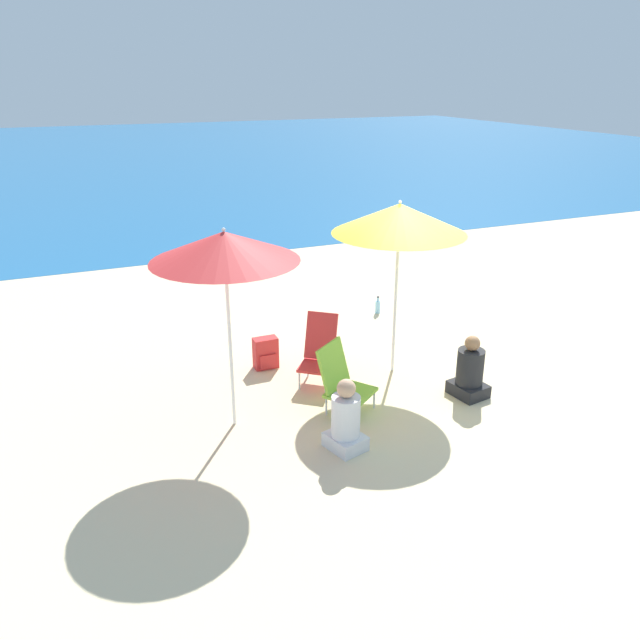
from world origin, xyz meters
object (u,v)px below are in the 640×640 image
(beach_chair_red, at_px, (319,349))
(beach_umbrella_yellow, at_px, (399,219))
(person_seated_far, at_px, (470,372))
(backpack_red, at_px, (266,353))
(beach_umbrella_red, at_px, (224,247))
(person_seated_near, at_px, (346,421))
(water_bottle, at_px, (378,306))
(beach_chair_lime, at_px, (342,379))

(beach_chair_red, bearing_deg, beach_umbrella_yellow, 32.52)
(person_seated_far, relative_size, backpack_red, 1.84)
(beach_umbrella_red, height_order, beach_chair_red, beach_umbrella_red)
(person_seated_near, bearing_deg, person_seated_far, -1.40)
(beach_umbrella_yellow, height_order, beach_chair_red, beach_umbrella_yellow)
(beach_umbrella_yellow, xyz_separation_m, water_bottle, (0.83, 1.98, -1.95))
(person_seated_near, distance_m, backpack_red, 2.21)
(backpack_red, xyz_separation_m, water_bottle, (2.37, 1.25, -0.10))
(person_seated_far, xyz_separation_m, backpack_red, (-2.06, 1.72, -0.10))
(beach_umbrella_yellow, xyz_separation_m, beach_chair_lime, (-1.08, -0.69, -1.66))
(beach_umbrella_red, relative_size, beach_chair_lime, 2.81)
(person_seated_far, bearing_deg, water_bottle, 74.67)
(beach_chair_lime, xyz_separation_m, water_bottle, (1.91, 2.67, -0.29))
(beach_umbrella_yellow, distance_m, backpack_red, 2.52)
(beach_umbrella_yellow, bearing_deg, person_seated_near, -133.55)
(beach_chair_lime, bearing_deg, backpack_red, 72.05)
(beach_chair_lime, relative_size, water_bottle, 2.78)
(beach_chair_red, distance_m, person_seated_near, 1.61)
(beach_umbrella_red, height_order, beach_umbrella_yellow, beach_umbrella_yellow)
(beach_umbrella_yellow, xyz_separation_m, backpack_red, (-1.54, 0.74, -1.85))
(beach_chair_lime, bearing_deg, person_seated_near, -147.81)
(backpack_red, bearing_deg, person_seated_far, -39.92)
(beach_umbrella_red, bearing_deg, person_seated_far, -9.38)
(beach_umbrella_red, xyz_separation_m, water_bottle, (3.17, 2.50, -1.97))
(backpack_red, relative_size, water_bottle, 1.48)
(beach_umbrella_red, distance_m, water_bottle, 4.49)
(beach_chair_lime, xyz_separation_m, person_seated_far, (1.60, -0.30, -0.09))
(beach_umbrella_red, relative_size, person_seated_far, 2.86)
(beach_umbrella_red, distance_m, backpack_red, 2.39)
(beach_umbrella_yellow, distance_m, person_seated_near, 2.66)
(beach_chair_red, distance_m, water_bottle, 2.66)
(beach_chair_lime, bearing_deg, beach_chair_red, 50.46)
(beach_umbrella_red, height_order, person_seated_far, beach_umbrella_red)
(person_seated_near, distance_m, water_bottle, 4.10)
(beach_chair_red, distance_m, beach_chair_lime, 0.80)
(beach_chair_red, relative_size, person_seated_far, 1.11)
(person_seated_near, relative_size, backpack_red, 1.89)
(person_seated_far, xyz_separation_m, water_bottle, (0.31, 2.97, -0.20))
(backpack_red, bearing_deg, beach_chair_lime, -71.95)
(beach_umbrella_yellow, bearing_deg, beach_chair_lime, -147.42)
(beach_umbrella_red, distance_m, beach_umbrella_yellow, 2.40)
(beach_umbrella_red, xyz_separation_m, person_seated_near, (0.95, -0.94, -1.75))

